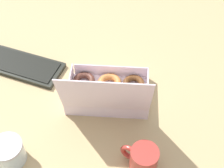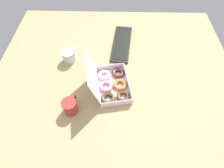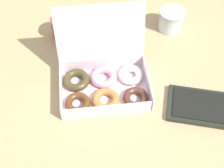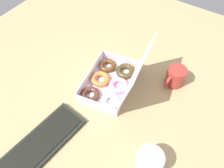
{
  "view_description": "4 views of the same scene",
  "coord_description": "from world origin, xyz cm",
  "px_view_note": "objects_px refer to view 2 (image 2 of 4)",
  "views": [
    {
      "loc": [
        -21.35,
        74.66,
        97.11
      ],
      "look_at": [
        -2.2,
        -1.8,
        4.03
      ],
      "focal_mm": 50.0,
      "sensor_mm": 36.0,
      "label": 1
    },
    {
      "loc": [
        -70.48,
        -0.21,
        101.62
      ],
      "look_at": [
        -1.19,
        1.49,
        3.12
      ],
      "focal_mm": 28.0,
      "sensor_mm": 36.0,
      "label": 2
    },
    {
      "loc": [
        5.33,
        -63.56,
        91.98
      ],
      "look_at": [
        1.26,
        0.18,
        5.52
      ],
      "focal_mm": 50.0,
      "sensor_mm": 36.0,
      "label": 3
    },
    {
      "loc": [
        53.26,
        38.18,
        86.95
      ],
      "look_at": [
        -0.82,
        2.96,
        2.35
      ],
      "focal_mm": 35.0,
      "sensor_mm": 36.0,
      "label": 4
    }
  ],
  "objects_px": {
    "donut_box": "(110,84)",
    "coffee_mug": "(70,106)",
    "keyboard": "(121,43)",
    "glass_jar": "(69,56)"
  },
  "relations": [
    {
      "from": "donut_box",
      "to": "coffee_mug",
      "type": "relative_size",
      "value": 2.72
    },
    {
      "from": "donut_box",
      "to": "keyboard",
      "type": "relative_size",
      "value": 0.79
    },
    {
      "from": "keyboard",
      "to": "coffee_mug",
      "type": "height_order",
      "value": "coffee_mug"
    },
    {
      "from": "glass_jar",
      "to": "donut_box",
      "type": "bearing_deg",
      "value": -127.58
    },
    {
      "from": "keyboard",
      "to": "glass_jar",
      "type": "distance_m",
      "value": 0.45
    },
    {
      "from": "donut_box",
      "to": "keyboard",
      "type": "distance_m",
      "value": 0.45
    },
    {
      "from": "donut_box",
      "to": "coffee_mug",
      "type": "bearing_deg",
      "value": 125.88
    },
    {
      "from": "donut_box",
      "to": "glass_jar",
      "type": "distance_m",
      "value": 0.41
    },
    {
      "from": "donut_box",
      "to": "keyboard",
      "type": "height_order",
      "value": "donut_box"
    },
    {
      "from": "donut_box",
      "to": "coffee_mug",
      "type": "height_order",
      "value": "donut_box"
    }
  ]
}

